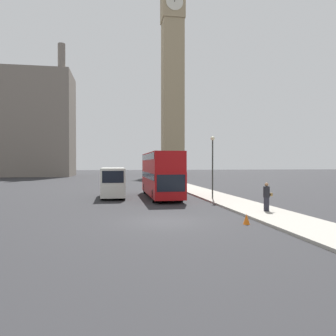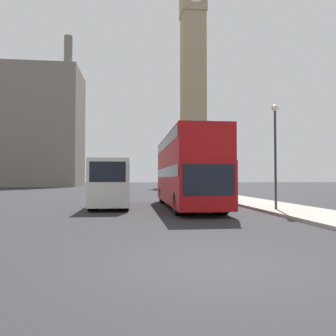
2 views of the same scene
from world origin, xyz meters
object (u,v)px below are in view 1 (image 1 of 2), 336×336
red_double_decker_bus (161,173)px  white_van (113,182)px  parked_sedan (112,178)px  clock_tower (173,62)px  pedestrian (267,197)px  street_lamp (213,157)px

red_double_decker_bus → white_van: 4.55m
red_double_decker_bus → parked_sedan: bearing=99.2°
clock_tower → pedestrian: clock_tower is taller
pedestrian → parked_sedan: 40.81m
red_double_decker_bus → pedestrian: (5.25, -10.99, -1.29)m
clock_tower → street_lamp: 76.80m
white_van → pedestrian: white_van is taller
red_double_decker_bus → white_van: red_double_decker_bus is taller
clock_tower → parked_sedan: 53.83m
clock_tower → white_van: (-17.61, -66.60, -32.39)m
white_van → pedestrian: (9.69, -11.43, -0.43)m
clock_tower → parked_sedan: size_ratio=15.08×
red_double_decker_bus → pedestrian: bearing=-64.5°
red_double_decker_bus → white_van: size_ratio=1.86×
pedestrian → street_lamp: bearing=98.0°
red_double_decker_bus → parked_sedan: 29.03m
street_lamp → red_double_decker_bus: bearing=143.8°
white_van → pedestrian: size_ratio=3.34×
clock_tower → pedestrian: size_ratio=36.36×
clock_tower → street_lamp: size_ratio=12.22×
street_lamp → parked_sedan: 32.96m
parked_sedan → red_double_decker_bus: bearing=-80.8°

